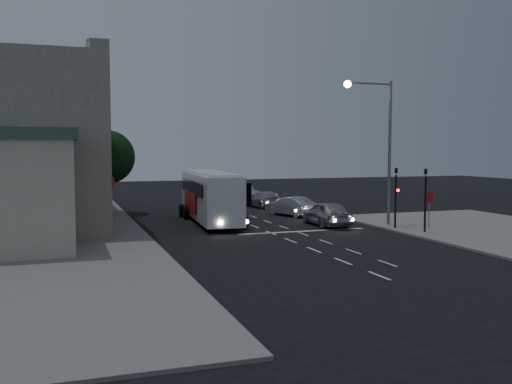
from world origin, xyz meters
name	(u,v)px	position (x,y,z in m)	size (l,w,h in m)	color
ground	(284,238)	(0.00, 0.00, 0.00)	(120.00, 120.00, 0.00)	black
sidewalk_far	(37,228)	(-13.00, 8.00, 0.06)	(12.00, 50.00, 0.12)	slate
road_markings	(283,229)	(1.29, 3.31, 0.00)	(8.00, 30.55, 0.01)	silver
tour_bus	(210,195)	(-2.19, 7.83, 1.83)	(3.11, 11.19, 3.39)	white
car_suv	(327,213)	(4.45, 3.80, 0.80)	(1.89, 4.69, 1.60)	#A1A1A6
car_sedan_a	(291,206)	(4.40, 9.61, 0.71)	(1.50, 4.29, 1.41)	silver
car_sedan_b	(264,199)	(4.54, 15.93, 0.69)	(1.93, 4.75, 1.38)	#A3A4AB
car_sedan_c	(246,194)	(4.47, 20.63, 0.77)	(2.56, 5.55, 1.54)	silver
traffic_signal_main	(396,190)	(7.60, 0.78, 2.42)	(0.25, 0.35, 4.10)	black
traffic_signal_side	(425,192)	(8.30, -1.20, 2.42)	(0.18, 0.15, 4.10)	black
regulatory_sign	(430,204)	(9.30, -0.24, 1.60)	(0.45, 0.12, 2.20)	slate
streetlight	(381,136)	(7.34, 2.20, 5.73)	(3.32, 0.44, 9.00)	slate
main_building	(18,145)	(-13.96, 8.00, 5.16)	(10.12, 12.00, 11.00)	gray
low_building_north	(35,168)	(-13.50, 20.00, 3.39)	(9.40, 9.40, 6.50)	#B8B4A8
street_tree	(108,155)	(-8.21, 15.02, 4.50)	(4.00, 4.00, 6.20)	black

